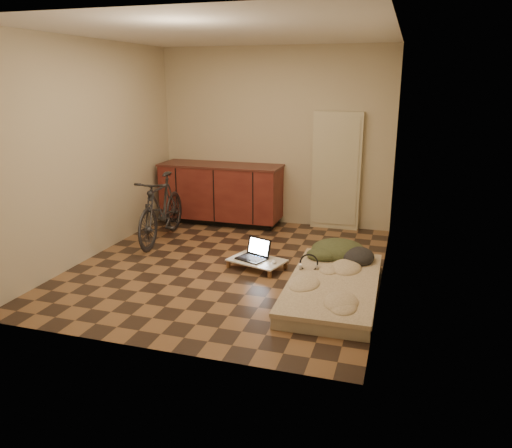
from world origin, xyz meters
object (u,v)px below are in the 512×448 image
(bicycle, at_px, (161,205))
(lap_desk, at_px, (257,261))
(laptop, at_px, (254,254))
(futon, at_px, (333,287))

(bicycle, relative_size, lap_desk, 2.15)
(laptop, bearing_deg, bicycle, -179.59)
(laptop, bearing_deg, lap_desk, -18.38)
(bicycle, bearing_deg, laptop, -26.40)
(lap_desk, height_order, laptop, laptop)
(bicycle, height_order, futon, bicycle)
(bicycle, bearing_deg, futon, -29.01)
(futon, xyz_separation_m, lap_desk, (-0.96, 0.48, 0.01))
(futon, relative_size, lap_desk, 2.57)
(bicycle, distance_m, lap_desk, 1.70)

